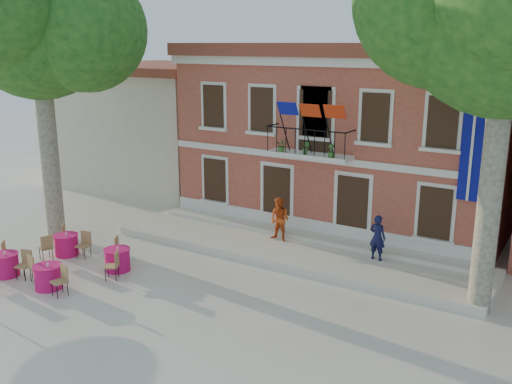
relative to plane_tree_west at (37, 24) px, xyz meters
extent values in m
plane|color=beige|center=(6.95, -1.15, -8.16)|extent=(90.00, 90.00, 0.00)
cube|color=#B95C42|center=(8.95, 8.85, -4.66)|extent=(13.00, 8.00, 7.00)
cube|color=brown|center=(8.95, 8.85, -0.91)|extent=(13.50, 8.50, 0.50)
cube|color=silver|center=(8.95, 4.90, -1.31)|extent=(13.30, 0.35, 0.35)
cube|color=silver|center=(8.95, 4.40, -4.66)|extent=(3.20, 0.90, 0.15)
cube|color=black|center=(8.95, 4.00, -3.66)|extent=(3.20, 0.04, 0.04)
cube|color=#0C0F86|center=(14.55, 4.79, -3.86)|extent=(0.70, 0.05, 3.60)
cube|color=#0C1188|center=(8.05, 3.65, -2.91)|extent=(0.76, 0.27, 0.47)
cube|color=red|center=(8.95, 3.65, -2.91)|extent=(0.76, 0.29, 0.47)
cube|color=red|center=(9.85, 3.65, -2.91)|extent=(0.76, 0.27, 0.47)
imported|color=#26591E|center=(7.95, 4.10, -4.34)|extent=(0.43, 0.37, 0.48)
imported|color=#26591E|center=(8.95, 4.10, -4.34)|extent=(0.26, 0.21, 0.48)
imported|color=#26591E|center=(9.95, 4.10, -4.34)|extent=(0.27, 0.27, 0.48)
cube|color=beige|center=(-2.55, 9.85, -5.16)|extent=(9.00, 9.00, 6.00)
cube|color=brown|center=(-2.55, 9.85, -1.96)|extent=(9.40, 9.40, 0.40)
cube|color=silver|center=(8.95, 3.25, -8.01)|extent=(14.00, 3.40, 0.30)
cylinder|color=#A59E84|center=(0.00, 0.00, -4.64)|extent=(0.70, 0.70, 7.04)
sphere|color=#174716|center=(0.00, 0.00, 0.09)|extent=(5.63, 5.63, 5.63)
cylinder|color=#A59E84|center=(15.65, 2.01, -4.55)|extent=(0.64, 0.64, 7.22)
sphere|color=#174716|center=(15.65, 2.01, 0.30)|extent=(5.77, 5.77, 5.77)
imported|color=#101238|center=(11.99, 3.59, -7.06)|extent=(0.62, 0.45, 1.59)
imported|color=#D04B18|center=(8.19, 3.56, -7.03)|extent=(0.85, 0.68, 1.64)
cylinder|color=#EF1676|center=(1.94, -1.16, -7.78)|extent=(0.84, 0.84, 0.75)
cylinder|color=#EF1676|center=(1.94, -1.16, -7.40)|extent=(0.90, 0.90, 0.02)
cube|color=tan|center=(1.69, -1.87, -7.68)|extent=(0.54, 0.54, 0.95)
cube|color=tan|center=(2.68, -1.02, -7.68)|extent=(0.49, 0.49, 0.95)
cube|color=tan|center=(1.46, -0.59, -7.68)|extent=(0.59, 0.59, 0.95)
cylinder|color=#EF1676|center=(3.79, -3.46, -7.78)|extent=(0.84, 0.84, 0.75)
cylinder|color=#EF1676|center=(3.79, -3.46, -7.40)|extent=(0.90, 0.90, 0.02)
cube|color=tan|center=(3.06, -3.28, -7.68)|extent=(0.51, 0.51, 0.95)
cube|color=tan|center=(4.52, -3.63, -7.68)|extent=(0.51, 0.51, 0.95)
cylinder|color=#EF1676|center=(1.75, -3.53, -7.78)|extent=(0.84, 0.84, 0.75)
cylinder|color=#EF1676|center=(1.75, -3.53, -7.40)|extent=(0.90, 0.90, 0.02)
cube|color=tan|center=(2.48, -3.37, -7.68)|extent=(0.50, 0.50, 0.95)
cube|color=tan|center=(1.24, -2.97, -7.68)|extent=(0.59, 0.59, 0.95)
cylinder|color=#EF1676|center=(4.58, -1.25, -7.78)|extent=(0.84, 0.84, 0.75)
cylinder|color=#EF1676|center=(4.58, -1.25, -7.40)|extent=(0.90, 0.90, 0.02)
cube|color=tan|center=(4.19, -0.60, -7.68)|extent=(0.58, 0.58, 0.95)
cube|color=tan|center=(4.96, -1.89, -7.68)|extent=(0.58, 0.58, 0.95)
camera|label=1|loc=(18.07, -14.20, -0.61)|focal=40.00mm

